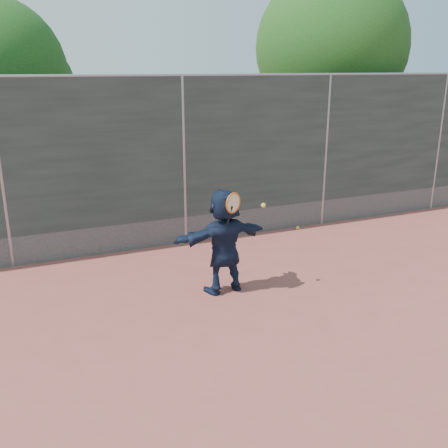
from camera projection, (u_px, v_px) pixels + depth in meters
name	position (u px, v px, depth m)	size (l,w,h in m)	color
ground	(277.00, 328.00, 6.26)	(80.00, 80.00, 0.00)	#9E4C42
player	(224.00, 241.00, 7.10)	(1.41, 0.45, 1.52)	#141E37
ball_ground	(298.00, 228.00, 10.07)	(0.07, 0.07, 0.07)	gold
fence	(184.00, 158.00, 8.86)	(20.00, 0.06, 3.03)	#38423D
swing_action	(236.00, 204.00, 6.79)	(0.65, 0.16, 0.51)	#C15612
tree_right	(336.00, 52.00, 12.02)	(3.78, 3.60, 5.39)	#382314
tree_left	(0.00, 77.00, 10.05)	(3.15, 3.00, 4.53)	#382314
weed_clump	(203.00, 235.00, 9.30)	(0.68, 0.07, 0.30)	#387226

